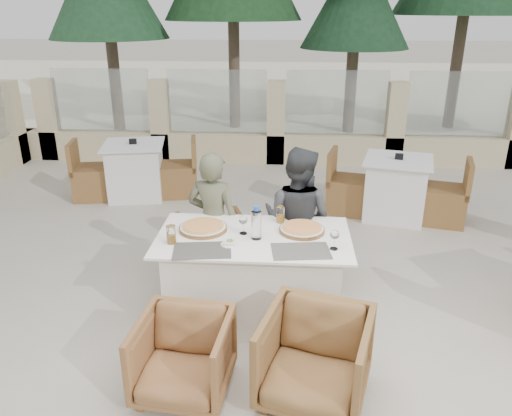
# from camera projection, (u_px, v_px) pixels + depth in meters

# --- Properties ---
(ground) EXTENTS (80.00, 80.00, 0.00)m
(ground) POSITION_uv_depth(u_px,v_px,m) (258.00, 322.00, 4.31)
(ground) COLOR #BBB1A0
(ground) RESTS_ON ground
(sand_patch) EXTENTS (30.00, 16.00, 0.01)m
(sand_patch) POSITION_uv_depth(u_px,v_px,m) (284.00, 86.00, 17.27)
(sand_patch) COLOR #F9F1CC
(sand_patch) RESTS_ON ground
(perimeter_wall_far) EXTENTS (10.00, 0.34, 1.60)m
(perimeter_wall_far) POSITION_uv_depth(u_px,v_px,m) (276.00, 117.00, 8.46)
(perimeter_wall_far) COLOR beige
(perimeter_wall_far) RESTS_ON ground
(pine_centre) EXTENTS (2.20, 2.20, 5.00)m
(pine_centre) POSITION_uv_depth(u_px,v_px,m) (356.00, 9.00, 9.95)
(pine_centre) COLOR #1B4024
(pine_centre) RESTS_ON ground
(dining_table) EXTENTS (1.60, 0.90, 0.77)m
(dining_table) POSITION_uv_depth(u_px,v_px,m) (254.00, 277.00, 4.26)
(dining_table) COLOR white
(dining_table) RESTS_ON ground
(placemat_near_left) EXTENTS (0.49, 0.36, 0.00)m
(placemat_near_left) POSITION_uv_depth(u_px,v_px,m) (202.00, 250.00, 3.87)
(placemat_near_left) COLOR #4F4B44
(placemat_near_left) RESTS_ON dining_table
(placemat_near_right) EXTENTS (0.48, 0.35, 0.00)m
(placemat_near_right) POSITION_uv_depth(u_px,v_px,m) (301.00, 251.00, 3.86)
(placemat_near_right) COLOR #5F5952
(placemat_near_right) RESTS_ON dining_table
(pizza_left) EXTENTS (0.51, 0.51, 0.05)m
(pizza_left) POSITION_uv_depth(u_px,v_px,m) (203.00, 227.00, 4.22)
(pizza_left) COLOR #C9551B
(pizza_left) RESTS_ON dining_table
(pizza_right) EXTENTS (0.44, 0.44, 0.05)m
(pizza_right) POSITION_uv_depth(u_px,v_px,m) (302.00, 229.00, 4.19)
(pizza_right) COLOR #DD551E
(pizza_right) RESTS_ON dining_table
(water_bottle) EXTENTS (0.09, 0.09, 0.28)m
(water_bottle) POSITION_uv_depth(u_px,v_px,m) (256.00, 223.00, 4.02)
(water_bottle) COLOR #B7DDF0
(water_bottle) RESTS_ON dining_table
(wine_glass_centre) EXTENTS (0.10, 0.10, 0.18)m
(wine_glass_centre) POSITION_uv_depth(u_px,v_px,m) (243.00, 224.00, 4.13)
(wine_glass_centre) COLOR white
(wine_glass_centre) RESTS_ON dining_table
(wine_glass_corner) EXTENTS (0.10, 0.10, 0.18)m
(wine_glass_corner) POSITION_uv_depth(u_px,v_px,m) (334.00, 238.00, 3.87)
(wine_glass_corner) COLOR white
(wine_glass_corner) RESTS_ON dining_table
(beer_glass_left) EXTENTS (0.08, 0.08, 0.15)m
(beer_glass_left) POSITION_uv_depth(u_px,v_px,m) (171.00, 235.00, 3.97)
(beer_glass_left) COLOR #C37C1B
(beer_glass_left) RESTS_ON dining_table
(beer_glass_right) EXTENTS (0.09, 0.09, 0.15)m
(beer_glass_right) POSITION_uv_depth(u_px,v_px,m) (281.00, 215.00, 4.36)
(beer_glass_right) COLOR orange
(beer_glass_right) RESTS_ON dining_table
(olive_dish) EXTENTS (0.14, 0.14, 0.04)m
(olive_dish) POSITION_uv_depth(u_px,v_px,m) (230.00, 242.00, 3.96)
(olive_dish) COLOR white
(olive_dish) RESTS_ON dining_table
(armchair_far_left) EXTENTS (0.83, 0.85, 0.61)m
(armchair_far_left) POSITION_uv_depth(u_px,v_px,m) (213.00, 246.00, 5.00)
(armchair_far_left) COLOR brown
(armchair_far_left) RESTS_ON ground
(armchair_far_right) EXTENTS (0.64, 0.65, 0.56)m
(armchair_far_right) POSITION_uv_depth(u_px,v_px,m) (304.00, 253.00, 4.91)
(armchair_far_right) COLOR brown
(armchair_far_right) RESTS_ON ground
(armchair_near_left) EXTENTS (0.68, 0.70, 0.58)m
(armchair_near_left) POSITION_uv_depth(u_px,v_px,m) (183.00, 357.00, 3.43)
(armchair_near_left) COLOR brown
(armchair_near_left) RESTS_ON ground
(armchair_near_right) EXTENTS (0.86, 0.88, 0.65)m
(armchair_near_right) POSITION_uv_depth(u_px,v_px,m) (315.00, 359.00, 3.36)
(armchair_near_right) COLOR brown
(armchair_near_right) RESTS_ON ground
(diner_left) EXTENTS (0.55, 0.42, 1.35)m
(diner_left) POSITION_uv_depth(u_px,v_px,m) (214.00, 223.00, 4.62)
(diner_left) COLOR #595C42
(diner_left) RESTS_ON ground
(diner_right) EXTENTS (0.83, 0.75, 1.39)m
(diner_right) POSITION_uv_depth(u_px,v_px,m) (297.00, 220.00, 4.62)
(diner_right) COLOR #3A3D3F
(diner_right) RESTS_ON ground
(bg_table_a) EXTENTS (1.76, 1.10, 0.77)m
(bg_table_a) POSITION_uv_depth(u_px,v_px,m) (136.00, 170.00, 7.05)
(bg_table_a) COLOR silver
(bg_table_a) RESTS_ON ground
(bg_table_b) EXTENTS (1.79, 1.19, 0.77)m
(bg_table_b) POSITION_uv_depth(u_px,v_px,m) (396.00, 188.00, 6.35)
(bg_table_b) COLOR white
(bg_table_b) RESTS_ON ground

